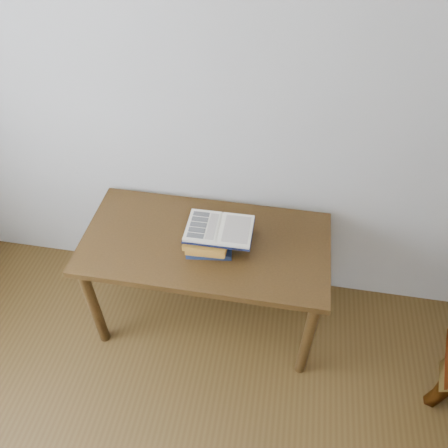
# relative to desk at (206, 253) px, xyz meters

# --- Properties ---
(desk) EXTENTS (1.32, 0.66, 0.71)m
(desk) POSITION_rel_desk_xyz_m (0.00, 0.00, 0.00)
(desk) COLOR #412910
(desk) RESTS_ON ground
(book_stack) EXTENTS (0.25, 0.21, 0.13)m
(book_stack) POSITION_rel_desk_xyz_m (0.02, -0.05, 0.16)
(book_stack) COLOR #161F43
(book_stack) RESTS_ON desk
(open_book) EXTENTS (0.34, 0.24, 0.03)m
(open_book) POSITION_rel_desk_xyz_m (0.08, -0.03, 0.24)
(open_book) COLOR black
(open_book) RESTS_ON book_stack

